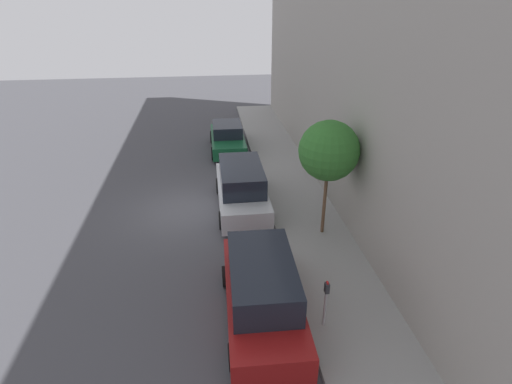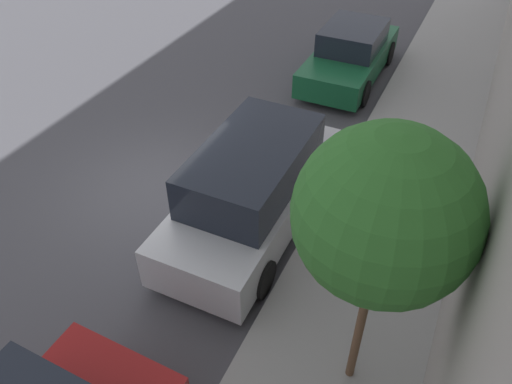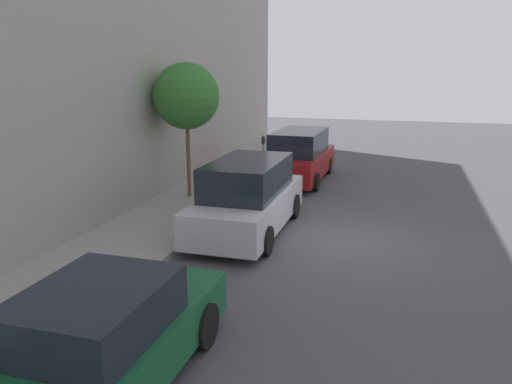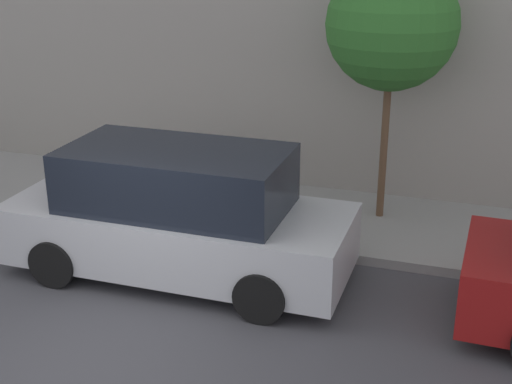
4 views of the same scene
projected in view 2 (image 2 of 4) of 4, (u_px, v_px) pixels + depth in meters
The scene contains 5 objects.
ground_plane at pixel (156, 188), 10.95m from camera, with size 60.00×60.00×0.00m, color #424247.
sidewalk at pixel (372, 255), 9.32m from camera, with size 2.69×32.00×0.15m.
parked_minivan_second at pixel (253, 188), 9.51m from camera, with size 2.02×4.90×1.90m.
parked_sedan_third at pixel (350, 54), 14.51m from camera, with size 1.92×4.51×1.54m.
street_tree at pixel (385, 215), 5.36m from camera, with size 2.06×2.06×4.22m.
Camera 2 is at (5.59, -6.71, 6.96)m, focal length 35.00 mm.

